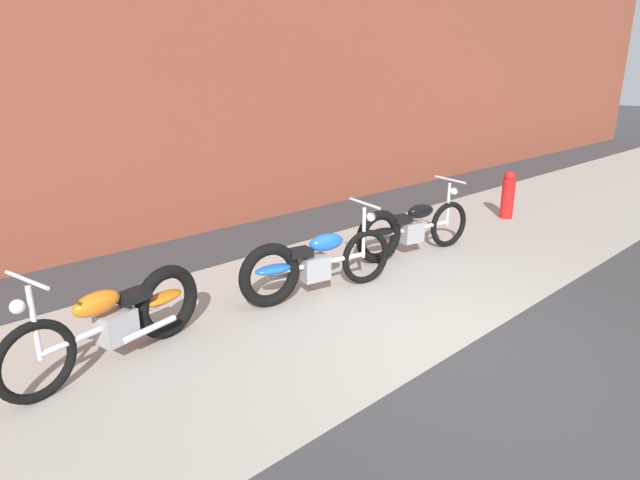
% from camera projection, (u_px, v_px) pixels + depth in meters
% --- Properties ---
extents(ground_plane, '(80.00, 80.00, 0.00)m').
position_uv_depth(ground_plane, '(466.00, 346.00, 5.10)').
color(ground_plane, '#38383A').
extents(sidewalk_slab, '(36.00, 3.50, 0.01)m').
position_uv_depth(sidewalk_slab, '(336.00, 293.00, 6.31)').
color(sidewalk_slab, '#9E998E').
rests_on(sidewalk_slab, ground).
extents(brick_building_wall, '(36.00, 0.50, 5.61)m').
position_uv_depth(brick_building_wall, '(172.00, 48.00, 7.86)').
color(brick_building_wall, brown).
rests_on(brick_building_wall, ground).
extents(motorcycle_orange, '(1.98, 0.70, 1.03)m').
position_uv_depth(motorcycle_orange, '(124.00, 317.00, 4.79)').
color(motorcycle_orange, black).
rests_on(motorcycle_orange, ground).
extents(motorcycle_blue, '(1.99, 0.71, 1.03)m').
position_uv_depth(motorcycle_blue, '(308.00, 264.00, 6.10)').
color(motorcycle_blue, black).
rests_on(motorcycle_blue, ground).
extents(motorcycle_black, '(1.99, 0.69, 1.03)m').
position_uv_depth(motorcycle_black, '(407.00, 229.00, 7.45)').
color(motorcycle_black, black).
rests_on(motorcycle_black, ground).
extents(fire_hydrant, '(0.22, 0.22, 0.84)m').
position_uv_depth(fire_hydrant, '(508.00, 195.00, 9.38)').
color(fire_hydrant, red).
rests_on(fire_hydrant, ground).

